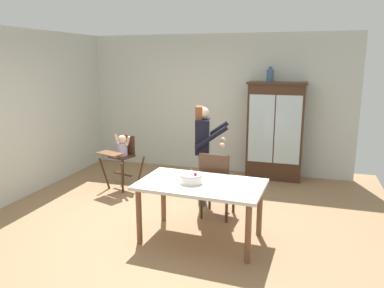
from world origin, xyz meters
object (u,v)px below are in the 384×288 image
Objects in this scene: china_cabinet at (275,131)px; dining_chair_far_side at (216,181)px; adult_person at (203,143)px; birthday_cake at (191,178)px; ceramic_vase at (270,75)px; high_chair_with_toddler at (122,152)px; dining_table at (201,190)px.

dining_chair_far_side is at bearing -105.92° from china_cabinet.
adult_person is 5.47× the size of birthday_cake.
ceramic_vase reaches higher than china_cabinet.
ceramic_vase is at bearing 77.72° from birthday_cake.
high_chair_with_toddler is 0.99× the size of dining_chair_far_side.
adult_person is at bearing 104.12° from dining_table.
ceramic_vase is 0.28× the size of high_chair_with_toddler.
adult_person reaches higher than dining_table.
ceramic_vase reaches higher than birthday_cake.
adult_person is (1.54, -0.29, 0.31)m from high_chair_with_toddler.
ceramic_vase is at bearing -98.47° from dining_chair_far_side.
high_chair_with_toddler reaches higher than dining_table.
ceramic_vase is 3.13m from dining_table.
birthday_cake is 0.29× the size of dining_chair_far_side.
high_chair_with_toddler is at bearing 68.66° from adult_person.
china_cabinet reaches higher than dining_table.
dining_table is 5.58× the size of birthday_cake.
adult_person reaches higher than high_chair_with_toddler.
birthday_cake is at bearing 82.16° from dining_chair_far_side.
ceramic_vase is at bearing 178.47° from china_cabinet.
ceramic_vase is (-0.14, 0.00, 1.02)m from china_cabinet.
birthday_cake is 0.75m from dining_chair_far_side.
birthday_cake is at bearing -22.31° from high_chair_with_toddler.
adult_person is 1.22m from birthday_cake.
china_cabinet reaches higher than dining_chair_far_side.
dining_chair_far_side is (0.32, -0.49, -0.41)m from adult_person.
china_cabinet is at bearing 47.29° from high_chair_with_toddler.
dining_chair_far_side reaches higher than dining_table.
china_cabinet is 6.73× the size of ceramic_vase.
dining_chair_far_side reaches higher than birthday_cake.
adult_person is 1.59× the size of dining_chair_far_side.
dining_table is 1.63× the size of dining_chair_far_side.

